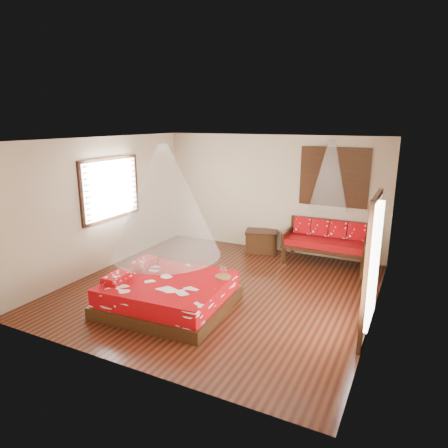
# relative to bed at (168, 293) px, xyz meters

# --- Properties ---
(room) EXTENTS (5.54, 5.54, 2.84)m
(room) POSITION_rel_bed_xyz_m (0.44, 1.07, 1.15)
(room) COLOR black
(room) RESTS_ON ground
(bed) EXTENTS (2.15, 1.97, 0.64)m
(bed) POSITION_rel_bed_xyz_m (0.00, 0.00, 0.00)
(bed) COLOR black
(bed) RESTS_ON floor
(daybed) EXTENTS (1.82, 0.81, 0.95)m
(daybed) POSITION_rel_bed_xyz_m (1.92, 3.45, 0.27)
(daybed) COLOR black
(daybed) RESTS_ON floor
(storage_chest) EXTENTS (0.90, 0.76, 0.53)m
(storage_chest) POSITION_rel_bed_xyz_m (0.34, 3.52, 0.02)
(storage_chest) COLOR black
(storage_chest) RESTS_ON floor
(shutter_panel) EXTENTS (1.52, 0.06, 1.32)m
(shutter_panel) POSITION_rel_bed_xyz_m (1.92, 3.79, 1.65)
(shutter_panel) COLOR black
(shutter_panel) RESTS_ON wall_back
(window_left) EXTENTS (0.10, 1.74, 1.34)m
(window_left) POSITION_rel_bed_xyz_m (-2.27, 1.27, 1.45)
(window_left) COLOR black
(window_left) RESTS_ON wall_left
(glazed_door) EXTENTS (0.08, 1.02, 2.16)m
(glazed_door) POSITION_rel_bed_xyz_m (3.16, 0.47, 0.82)
(glazed_door) COLOR black
(glazed_door) RESTS_ON floor
(wine_tray) EXTENTS (0.27, 0.27, 0.22)m
(wine_tray) POSITION_rel_bed_xyz_m (0.80, 0.52, 0.31)
(wine_tray) COLOR brown
(wine_tray) RESTS_ON bed
(mosquito_net_main) EXTENTS (1.79, 1.79, 1.80)m
(mosquito_net_main) POSITION_rel_bed_xyz_m (0.02, 0.00, 1.60)
(mosquito_net_main) COLOR white
(mosquito_net_main) RESTS_ON ceiling
(mosquito_net_daybed) EXTENTS (0.82, 0.82, 1.50)m
(mosquito_net_daybed) POSITION_rel_bed_xyz_m (1.92, 3.32, 1.75)
(mosquito_net_daybed) COLOR white
(mosquito_net_daybed) RESTS_ON ceiling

